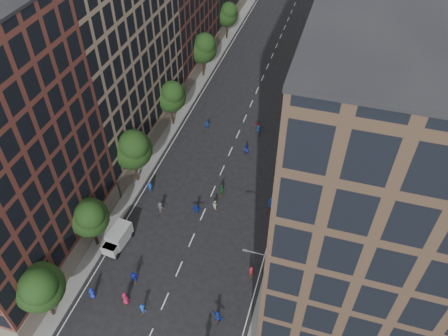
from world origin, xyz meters
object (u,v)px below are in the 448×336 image
object	(u,v)px
streetlamp_far	(309,103)
streetlamp_near	(263,277)
skater_0	(92,293)
cargo_van	(118,238)

from	to	relation	value
streetlamp_far	streetlamp_near	bearing A→B (deg)	-90.00
skater_0	streetlamp_far	bearing A→B (deg)	-131.60
streetlamp_near	cargo_van	distance (m)	19.56
streetlamp_near	skater_0	distance (m)	19.55
streetlamp_far	skater_0	size ratio (longest dim) A/B	5.53
streetlamp_near	cargo_van	world-z (taller)	streetlamp_near
streetlamp_near	skater_0	world-z (taller)	streetlamp_near
streetlamp_far	cargo_van	distance (m)	35.88
skater_0	streetlamp_near	bearing A→B (deg)	179.13
streetlamp_near	cargo_van	size ratio (longest dim) A/B	1.96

